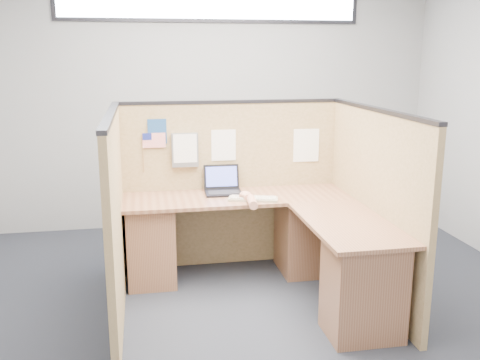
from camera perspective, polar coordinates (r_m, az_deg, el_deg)
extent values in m
plane|color=black|center=(4.27, 1.32, -13.57)|extent=(5.00, 5.00, 0.00)
plane|color=#96989B|center=(6.05, -2.99, 8.25)|extent=(5.00, 0.00, 5.00)
plane|color=#96989B|center=(1.75, 16.77, -4.82)|extent=(5.00, 0.00, 5.00)
cube|color=#232328|center=(6.04, -3.10, 18.21)|extent=(3.30, 0.02, 0.38)
cube|color=white|center=(6.02, -3.08, 18.23)|extent=(3.20, 0.01, 0.30)
cube|color=olive|center=(4.94, -1.00, -0.54)|extent=(2.05, 0.05, 1.50)
cube|color=#232328|center=(4.81, -1.03, 8.35)|extent=(2.05, 0.06, 0.03)
cube|color=olive|center=(4.01, -13.09, -4.16)|extent=(0.05, 1.80, 1.50)
cube|color=#232328|center=(3.86, -13.68, 6.75)|extent=(0.06, 1.80, 0.03)
cube|color=olive|center=(4.39, 14.02, -2.71)|extent=(0.05, 1.80, 1.50)
cube|color=#232328|center=(4.24, 14.60, 7.27)|extent=(0.06, 1.80, 0.03)
cube|color=brown|center=(4.63, -0.33, -1.90)|extent=(1.95, 0.60, 0.03)
cube|color=brown|center=(4.01, 11.50, -4.62)|extent=(0.60, 1.15, 0.03)
cube|color=brown|center=(4.68, -9.47, -6.63)|extent=(0.40, 0.50, 0.70)
cube|color=brown|center=(4.88, 6.66, -5.69)|extent=(0.40, 0.50, 0.70)
cube|color=brown|center=(3.86, 13.03, -11.21)|extent=(0.50, 0.40, 0.70)
cube|color=black|center=(4.70, -1.78, -1.38)|extent=(0.32, 0.25, 0.02)
cube|color=black|center=(4.82, -2.06, 0.37)|extent=(0.32, 0.08, 0.21)
cube|color=#414DA6|center=(4.81, -2.04, 0.35)|extent=(0.28, 0.06, 0.17)
cube|color=gray|center=(4.50, 1.41, -2.04)|extent=(0.44, 0.25, 0.02)
cube|color=silver|center=(4.49, 1.42, -1.86)|extent=(0.39, 0.21, 0.01)
ellipsoid|color=silver|center=(4.51, 0.59, -1.83)|extent=(0.11, 0.08, 0.04)
ellipsoid|color=tan|center=(4.50, 0.60, -1.53)|extent=(0.09, 0.11, 0.05)
cylinder|color=tan|center=(4.46, 0.79, -1.88)|extent=(0.06, 0.05, 0.06)
cylinder|color=tan|center=(4.32, 1.29, -2.35)|extent=(0.10, 0.27, 0.08)
cube|color=navy|center=(4.74, -8.83, 5.13)|extent=(0.16, 0.01, 0.22)
cylinder|color=olive|center=(4.76, -10.31, 2.85)|extent=(0.01, 0.01, 0.35)
cube|color=red|center=(4.74, -9.15, 4.20)|extent=(0.20, 0.00, 0.13)
cube|color=navy|center=(4.73, -9.89, 4.58)|extent=(0.08, 0.00, 0.06)
cube|color=slate|center=(4.76, -5.89, 3.20)|extent=(0.23, 0.05, 0.30)
cube|color=white|center=(4.73, -5.87, 3.37)|extent=(0.21, 0.01, 0.25)
cube|color=white|center=(4.82, -1.76, 3.73)|extent=(0.22, 0.01, 0.28)
cube|color=white|center=(5.00, 7.07, 3.69)|extent=(0.24, 0.01, 0.31)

